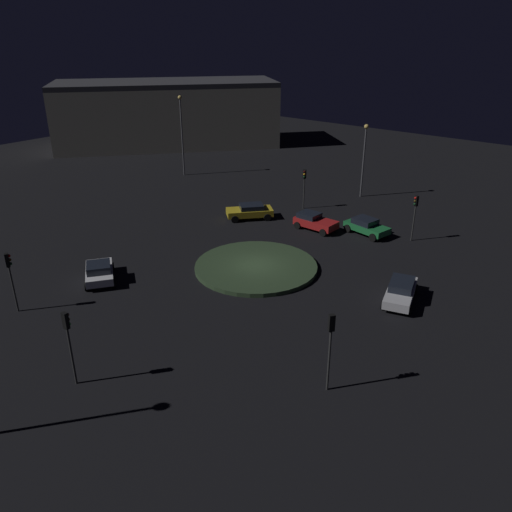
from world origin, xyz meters
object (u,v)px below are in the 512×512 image
car_silver (401,291)px  traffic_light_south (68,334)px  streetlamp_northwest (182,128)px  store_building (167,114)px  car_green (366,226)px  car_red (315,221)px  car_white (99,271)px  traffic_light_southeast (330,337)px  streetlamp_north (364,152)px  traffic_light_southwest (10,271)px  traffic_light_northeast (415,209)px  traffic_light_north (304,181)px  car_yellow (250,211)px

car_silver → traffic_light_south: (-9.37, -18.90, 2.30)m
streetlamp_northwest → store_building: streetlamp_northwest is taller
car_green → car_red: (-4.25, -1.91, 0.01)m
car_white → traffic_light_south: bearing=173.7°
car_white → car_silver: bearing=-114.0°
car_red → traffic_light_southeast: traffic_light_southeast is taller
car_green → traffic_light_southeast: traffic_light_southeast is taller
car_white → store_building: (-30.84, 34.85, 4.01)m
streetlamp_north → streetlamp_northwest: (-21.37, -5.95, 0.88)m
traffic_light_south → store_building: store_building is taller
traffic_light_southwest → traffic_light_northeast: traffic_light_southwest is taller
traffic_light_northeast → streetlamp_north: streetlamp_north is taller
traffic_light_south → traffic_light_northeast: 30.01m
traffic_light_northeast → traffic_light_north: bearing=-67.1°
car_white → traffic_light_southwest: bearing=120.5°
car_white → traffic_light_north: traffic_light_north is taller
traffic_light_southwest → streetlamp_north: size_ratio=0.53×
streetlamp_north → streetlamp_northwest: size_ratio=0.81×
car_white → store_building: bearing=-13.5°
traffic_light_southeast → traffic_light_north: traffic_light_southeast is taller
car_silver → streetlamp_northwest: streetlamp_northwest is taller
car_red → traffic_light_south: traffic_light_south is taller
traffic_light_south → traffic_light_southeast: bearing=-58.0°
car_silver → traffic_light_southwest: bearing=-64.0°
car_silver → streetlamp_north: (-13.26, 19.05, 4.19)m
car_white → traffic_light_southeast: (19.43, -0.10, 2.41)m
car_red → streetlamp_northwest: bearing=167.9°
traffic_light_north → store_building: (-33.33, 12.07, 1.87)m
traffic_light_southwest → store_building: store_building is taller
car_green → car_yellow: 11.17m
car_red → traffic_light_northeast: 8.84m
car_silver → store_building: (-49.19, 23.84, 4.02)m
car_silver → traffic_light_northeast: 11.44m
car_yellow → streetlamp_northwest: 18.56m
traffic_light_northeast → streetlamp_northwest: 31.09m
traffic_light_south → traffic_light_north: size_ratio=1.05×
car_green → traffic_light_north: (-8.28, 2.26, 2.14)m
traffic_light_southeast → traffic_light_northeast: traffic_light_southeast is taller
traffic_light_northeast → store_building: 47.34m
car_silver → streetlamp_north: streetlamp_north is taller
car_white → streetlamp_north: size_ratio=0.54×
car_red → traffic_light_north: (-4.03, 4.17, 2.13)m
traffic_light_southwest → traffic_light_north: traffic_light_southwest is taller
car_yellow → streetlamp_north: 14.49m
car_white → car_green: 23.17m
car_red → car_silver: (11.82, -7.59, -0.02)m
traffic_light_south → store_building: bearing=38.2°
car_yellow → traffic_light_south: (8.84, -24.98, 2.27)m
traffic_light_northeast → streetlamp_northwest: streetlamp_northwest is taller
car_red → store_building: bearing=158.0°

